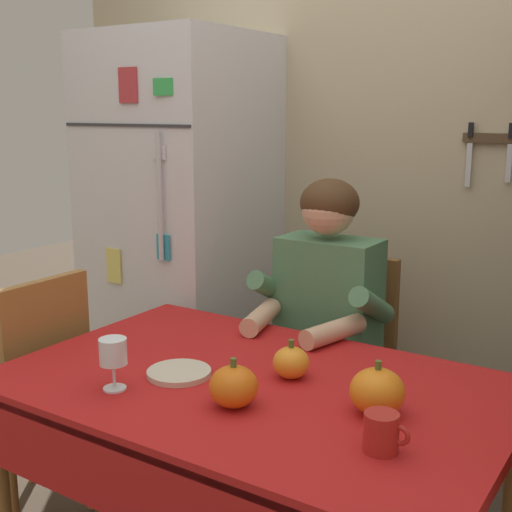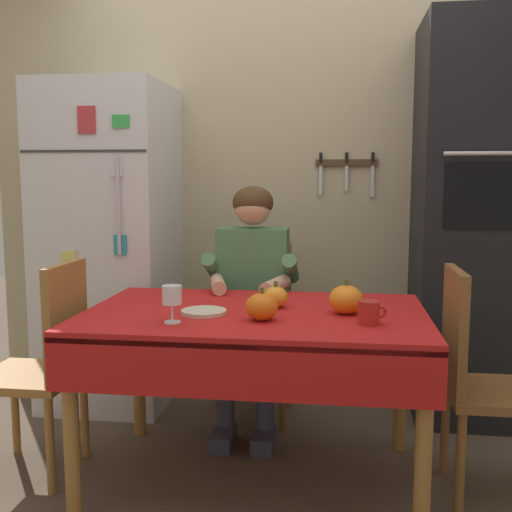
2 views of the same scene
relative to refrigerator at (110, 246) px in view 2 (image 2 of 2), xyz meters
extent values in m
plane|color=brown|center=(0.95, -0.96, -0.90)|extent=(10.00, 10.00, 0.00)
cube|color=#BCAD89|center=(1.00, 0.39, 0.40)|extent=(3.70, 0.10, 2.60)
cube|color=#4C3823|center=(1.33, 0.33, 0.47)|extent=(0.36, 0.02, 0.04)
cube|color=silver|center=(1.18, 0.32, 0.37)|extent=(0.02, 0.01, 0.17)
cube|color=black|center=(1.18, 0.32, 0.50)|extent=(0.02, 0.01, 0.06)
cube|color=silver|center=(1.33, 0.32, 0.38)|extent=(0.02, 0.01, 0.14)
cube|color=black|center=(1.33, 0.32, 0.50)|extent=(0.02, 0.01, 0.06)
cube|color=silver|center=(1.48, 0.32, 0.37)|extent=(0.02, 0.01, 0.18)
cube|color=black|center=(1.48, 0.32, 0.50)|extent=(0.02, 0.01, 0.06)
cube|color=silver|center=(0.00, 0.00, 0.00)|extent=(0.68, 0.68, 1.80)
cylinder|color=silver|center=(0.19, -0.36, 0.25)|extent=(0.02, 0.02, 0.50)
cube|color=#333335|center=(0.00, -0.34, 0.52)|extent=(0.67, 0.01, 0.01)
cube|color=teal|center=(0.19, -0.35, 0.05)|extent=(0.07, 0.01, 0.10)
cube|color=#E5D666|center=(-0.09, -0.35, -0.06)|extent=(0.08, 0.01, 0.15)
cube|color=green|center=(0.21, -0.35, 0.66)|extent=(0.09, 0.02, 0.06)
cube|color=silver|center=(0.18, -0.35, 0.42)|extent=(0.06, 0.01, 0.06)
cube|color=#B73338|center=(0.03, -0.35, 0.67)|extent=(0.09, 0.01, 0.14)
cube|color=black|center=(2.00, 0.04, 0.15)|extent=(0.60, 0.60, 2.10)
cube|color=black|center=(2.00, -0.26, 0.30)|extent=(0.42, 0.01, 0.32)
cylinder|color=silver|center=(2.00, -0.29, 0.50)|extent=(0.45, 0.02, 0.02)
cylinder|color=#9E6B33|center=(0.31, -1.25, -0.55)|extent=(0.06, 0.06, 0.70)
cylinder|color=#9E6B33|center=(0.31, -0.47, -0.55)|extent=(0.06, 0.06, 0.70)
cylinder|color=#9E6B33|center=(1.59, -1.25, -0.55)|extent=(0.06, 0.06, 0.70)
cylinder|color=#9E6B33|center=(1.59, -0.47, -0.55)|extent=(0.06, 0.06, 0.70)
cube|color=red|center=(0.95, -0.86, -0.18)|extent=(1.40, 0.90, 0.04)
cube|color=red|center=(0.95, -1.30, -0.28)|extent=(1.40, 0.01, 0.20)
cube|color=brown|center=(0.85, -0.17, -0.47)|extent=(0.40, 0.40, 0.04)
cube|color=brown|center=(0.85, 0.01, -0.21)|extent=(0.36, 0.04, 0.48)
cylinder|color=brown|center=(0.68, -0.34, -0.69)|extent=(0.04, 0.04, 0.41)
cylinder|color=brown|center=(0.68, 0.00, -0.69)|extent=(0.04, 0.04, 0.41)
cylinder|color=brown|center=(1.02, -0.34, -0.69)|extent=(0.04, 0.04, 0.41)
cylinder|color=brown|center=(1.02, 0.00, -0.69)|extent=(0.04, 0.04, 0.41)
cube|color=#38384C|center=(0.75, -0.55, -0.86)|extent=(0.10, 0.22, 0.08)
cube|color=#38384C|center=(0.95, -0.55, -0.86)|extent=(0.10, 0.22, 0.08)
cylinder|color=#38384C|center=(0.75, -0.49, -0.67)|extent=(0.09, 0.09, 0.38)
cylinder|color=#38384C|center=(0.95, -0.49, -0.67)|extent=(0.09, 0.09, 0.38)
cube|color=#38384C|center=(0.76, -0.33, -0.40)|extent=(0.12, 0.40, 0.11)
cube|color=#38384C|center=(0.94, -0.33, -0.40)|extent=(0.12, 0.40, 0.11)
cube|color=#4C7F56|center=(0.85, -0.21, -0.11)|extent=(0.36, 0.20, 0.48)
cylinder|color=#4C7F56|center=(0.65, -0.28, -0.07)|extent=(0.07, 0.26, 0.18)
cylinder|color=#4C7F56|center=(1.05, -0.28, -0.07)|extent=(0.07, 0.26, 0.18)
cylinder|color=#D8A884|center=(0.71, -0.45, -0.13)|extent=(0.13, 0.27, 0.07)
cylinder|color=#D8A884|center=(0.99, -0.45, -0.13)|extent=(0.13, 0.27, 0.07)
sphere|color=#D8A884|center=(0.85, -0.23, 0.24)|extent=(0.19, 0.19, 0.19)
ellipsoid|color=#472D19|center=(0.85, -0.22, 0.26)|extent=(0.21, 0.21, 0.17)
cube|color=#9E6B33|center=(-0.03, -0.92, -0.47)|extent=(0.40, 0.40, 0.04)
cube|color=#9E6B33|center=(0.15, -0.92, -0.21)|extent=(0.04, 0.36, 0.48)
cylinder|color=#9E6B33|center=(-0.20, -0.75, -0.69)|extent=(0.04, 0.04, 0.41)
cylinder|color=#9E6B33|center=(0.14, -0.75, -0.69)|extent=(0.04, 0.04, 0.41)
cylinder|color=#9E6B33|center=(0.14, -1.09, -0.69)|extent=(0.04, 0.04, 0.41)
cube|color=brown|center=(1.93, -0.87, -0.47)|extent=(0.40, 0.40, 0.04)
cube|color=brown|center=(1.75, -0.87, -0.21)|extent=(0.04, 0.36, 0.48)
cylinder|color=brown|center=(1.76, -1.04, -0.69)|extent=(0.04, 0.04, 0.41)
cylinder|color=brown|center=(1.76, -0.70, -0.69)|extent=(0.04, 0.04, 0.41)
cylinder|color=#B2231E|center=(1.40, -1.04, -0.12)|extent=(0.08, 0.08, 0.09)
torus|color=#B2231E|center=(1.45, -1.04, -0.11)|extent=(0.05, 0.01, 0.05)
cylinder|color=white|center=(0.67, -1.12, -0.16)|extent=(0.06, 0.06, 0.01)
cylinder|color=white|center=(0.67, -1.12, -0.12)|extent=(0.01, 0.01, 0.07)
cylinder|color=white|center=(0.67, -1.12, -0.05)|extent=(0.07, 0.07, 0.07)
ellipsoid|color=orange|center=(1.32, -0.87, -0.10)|extent=(0.14, 0.14, 0.12)
cylinder|color=#4C6023|center=(1.32, -0.87, -0.03)|extent=(0.02, 0.02, 0.02)
ellipsoid|color=orange|center=(1.03, -0.79, -0.12)|extent=(0.10, 0.10, 0.09)
cylinder|color=#4C6023|center=(1.03, -0.79, -0.06)|extent=(0.02, 0.02, 0.02)
ellipsoid|color=orange|center=(1.00, -1.03, -0.11)|extent=(0.13, 0.13, 0.11)
cylinder|color=#4C6023|center=(1.00, -1.03, -0.04)|extent=(0.02, 0.02, 0.02)
cylinder|color=beige|center=(0.75, -0.95, -0.15)|extent=(0.18, 0.18, 0.02)
camera|label=1|loc=(1.92, -2.34, 0.58)|focal=47.27mm
camera|label=2|loc=(1.28, -3.31, 0.39)|focal=42.85mm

